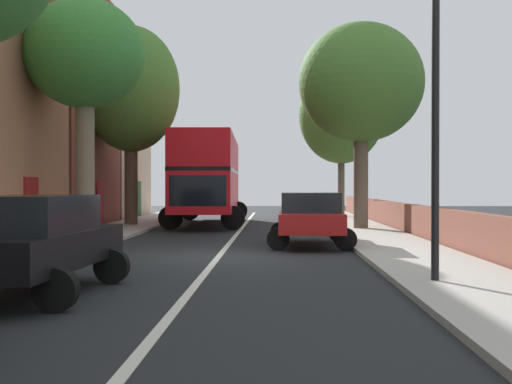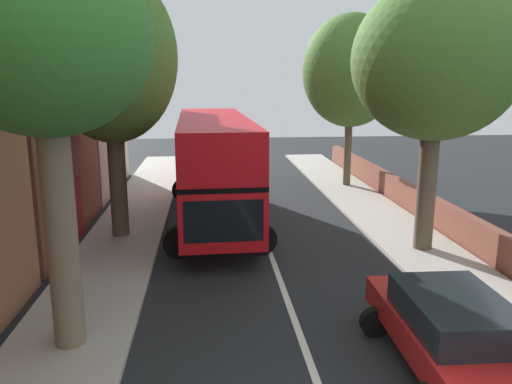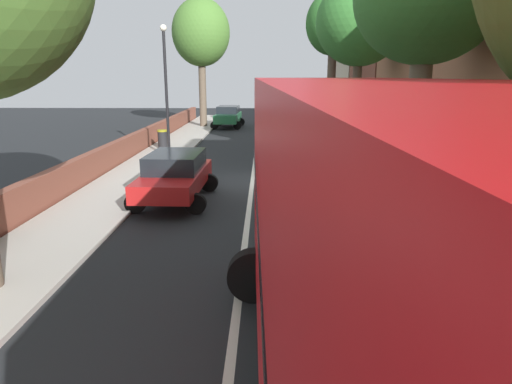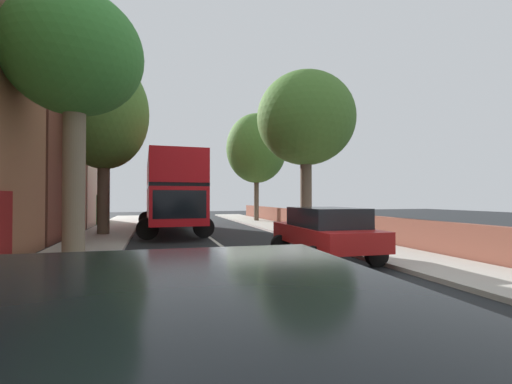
% 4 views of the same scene
% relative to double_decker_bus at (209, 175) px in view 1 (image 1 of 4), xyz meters
% --- Properties ---
extents(ground_plane, '(84.00, 84.00, 0.00)m').
position_rel_double_decker_bus_xyz_m(ground_plane, '(1.70, -13.40, -2.35)').
color(ground_plane, black).
extents(road_centre_line, '(0.16, 54.00, 0.01)m').
position_rel_double_decker_bus_xyz_m(road_centre_line, '(1.70, -13.40, -2.35)').
color(road_centre_line, silver).
rests_on(road_centre_line, ground).
extents(sidewalk_left, '(2.60, 60.00, 0.12)m').
position_rel_double_decker_bus_xyz_m(sidewalk_left, '(-3.20, -13.40, -2.29)').
color(sidewalk_left, '#B2ADA3').
rests_on(sidewalk_left, ground).
extents(sidewalk_right, '(2.60, 60.00, 0.12)m').
position_rel_double_decker_bus_xyz_m(sidewalk_right, '(6.60, -13.40, -2.29)').
color(sidewalk_right, '#B2ADA3').
rests_on(sidewalk_right, ground).
extents(boundary_wall_right, '(0.36, 54.00, 1.14)m').
position_rel_double_decker_bus_xyz_m(boundary_wall_right, '(8.15, -13.40, -1.79)').
color(boundary_wall_right, brown).
rests_on(boundary_wall_right, ground).
extents(double_decker_bus, '(3.81, 11.21, 4.06)m').
position_rel_double_decker_bus_xyz_m(double_decker_bus, '(0.00, 0.00, 0.00)').
color(double_decker_bus, red).
rests_on(double_decker_bus, ground).
extents(parked_car_black_left_1, '(2.52, 4.35, 1.65)m').
position_rel_double_decker_bus_xyz_m(parked_car_black_left_1, '(-0.80, -19.43, -1.42)').
color(parked_car_black_left_1, black).
rests_on(parked_car_black_left_1, ground).
extents(parked_car_red_right_3, '(2.59, 4.53, 1.61)m').
position_rel_double_decker_bus_xyz_m(parked_car_red_right_3, '(4.20, -10.64, -1.43)').
color(parked_car_red_right_3, '#AD1919').
rests_on(parked_car_red_right_3, ground).
extents(street_tree_left_0, '(3.92, 3.92, 7.84)m').
position_rel_double_decker_bus_xyz_m(street_tree_left_0, '(-3.11, -9.03, 3.69)').
color(street_tree_left_0, '#7A6B56').
rests_on(street_tree_left_0, sidewalk_left).
extents(street_tree_right_1, '(5.04, 5.04, 8.28)m').
position_rel_double_decker_bus_xyz_m(street_tree_right_1, '(6.61, -3.96, 3.60)').
color(street_tree_right_1, brown).
rests_on(street_tree_right_1, sidewalk_right).
extents(street_tree_right_3, '(4.77, 4.77, 8.45)m').
position_rel_double_decker_bus_xyz_m(street_tree_right_3, '(6.85, 5.99, 3.45)').
color(street_tree_right_3, brown).
rests_on(street_tree_right_3, sidewalk_right).
extents(street_tree_left_6, '(4.35, 4.35, 8.85)m').
position_rel_double_decker_bus_xyz_m(street_tree_left_6, '(-3.31, -1.59, 3.75)').
color(street_tree_left_6, brown).
rests_on(street_tree_left_6, sidewalk_left).
extents(lamppost_right, '(0.32, 0.32, 6.31)m').
position_rel_double_decker_bus_xyz_m(lamppost_right, '(6.00, -18.27, 1.45)').
color(lamppost_right, black).
rests_on(lamppost_right, sidewalk_right).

